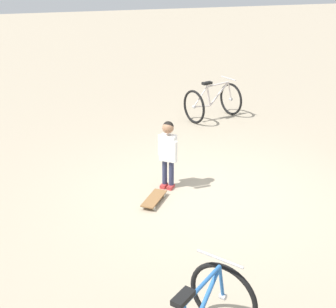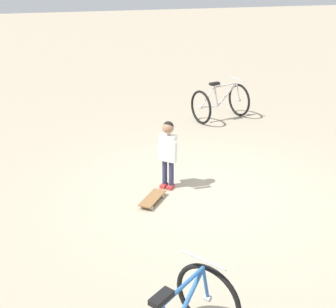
% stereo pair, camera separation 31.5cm
% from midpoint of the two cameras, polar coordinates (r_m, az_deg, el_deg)
% --- Properties ---
extents(ground_plane, '(50.00, 50.00, 0.00)m').
position_cam_midpoint_polar(ground_plane, '(7.09, 6.52, -4.96)').
color(ground_plane, tan).
extents(child_person, '(0.28, 0.38, 1.06)m').
position_cam_midpoint_polar(child_person, '(7.01, 1.28, 0.79)').
color(child_person, '#2D3351').
rests_on(child_person, ground).
extents(skateboard, '(0.49, 0.56, 0.07)m').
position_cam_midpoint_polar(skateboard, '(6.82, -0.57, -5.42)').
color(skateboard, olive).
rests_on(skateboard, ground).
extents(bicycle_far, '(1.24, 1.00, 0.85)m').
position_cam_midpoint_polar(bicycle_far, '(10.22, 7.24, 6.19)').
color(bicycle_far, black).
rests_on(bicycle_far, ground).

